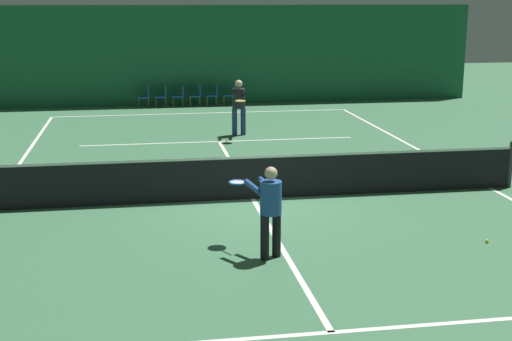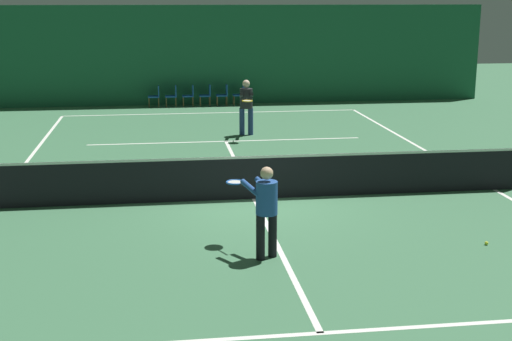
{
  "view_description": "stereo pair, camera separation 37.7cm",
  "coord_description": "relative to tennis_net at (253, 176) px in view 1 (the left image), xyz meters",
  "views": [
    {
      "loc": [
        -2.36,
        -14.62,
        4.24
      ],
      "look_at": [
        -0.11,
        -1.08,
        0.9
      ],
      "focal_mm": 50.0,
      "sensor_mm": 36.0,
      "label": 1
    },
    {
      "loc": [
        -1.99,
        -14.68,
        4.24
      ],
      "look_at": [
        -0.11,
        -1.08,
        0.9
      ],
      "focal_mm": 50.0,
      "sensor_mm": 36.0,
      "label": 2
    }
  ],
  "objects": [
    {
      "name": "player_far",
      "position": [
        0.74,
        7.31,
        0.5
      ],
      "size": [
        0.5,
        1.41,
        1.74
      ],
      "rotation": [
        0.0,
        0.0,
        -1.66
      ],
      "color": "navy",
      "rests_on": "ground"
    },
    {
      "name": "courtside_chair_2",
      "position": [
        -0.73,
        13.72,
        -0.03
      ],
      "size": [
        0.44,
        0.44,
        0.84
      ],
      "rotation": [
        0.0,
        0.0,
        -1.57
      ],
      "color": "brown",
      "rests_on": "ground"
    },
    {
      "name": "courtside_chair_4",
      "position": [
        0.62,
        13.72,
        -0.03
      ],
      "size": [
        0.44,
        0.44,
        0.84
      ],
      "rotation": [
        0.0,
        0.0,
        -1.57
      ],
      "color": "brown",
      "rests_on": "ground"
    },
    {
      "name": "player_near",
      "position": [
        -0.3,
        -3.54,
        0.4
      ],
      "size": [
        0.89,
        1.32,
        1.57
      ],
      "rotation": [
        0.0,
        0.0,
        2.03
      ],
      "color": "black",
      "rests_on": "ground"
    },
    {
      "name": "tennis_net",
      "position": [
        0.0,
        0.0,
        0.0
      ],
      "size": [
        12.0,
        0.1,
        1.07
      ],
      "color": "black",
      "rests_on": "ground"
    },
    {
      "name": "ground_plane",
      "position": [
        0.0,
        0.0,
        -0.51
      ],
      "size": [
        60.0,
        60.0,
        0.0
      ],
      "primitive_type": "plane",
      "color": "#3D704C"
    },
    {
      "name": "backdrop_curtain",
      "position": [
        0.0,
        14.27,
        1.47
      ],
      "size": [
        23.0,
        0.12,
        3.95
      ],
      "color": "#1E5B3D",
      "rests_on": "ground"
    },
    {
      "name": "court_line_sideline_right",
      "position": [
        5.5,
        0.0,
        -0.51
      ],
      "size": [
        0.1,
        23.8,
        0.0
      ],
      "color": "white",
      "rests_on": "ground"
    },
    {
      "name": "courtside_chair_0",
      "position": [
        -2.09,
        13.72,
        -0.03
      ],
      "size": [
        0.44,
        0.44,
        0.84
      ],
      "rotation": [
        0.0,
        0.0,
        -1.57
      ],
      "color": "brown",
      "rests_on": "ground"
    },
    {
      "name": "courtside_chair_3",
      "position": [
        -0.06,
        13.72,
        -0.03
      ],
      "size": [
        0.44,
        0.44,
        0.84
      ],
      "rotation": [
        0.0,
        0.0,
        -1.57
      ],
      "color": "brown",
      "rests_on": "ground"
    },
    {
      "name": "courtside_chair_1",
      "position": [
        -1.41,
        13.72,
        -0.03
      ],
      "size": [
        0.44,
        0.44,
        0.84
      ],
      "rotation": [
        0.0,
        0.0,
        -1.57
      ],
      "color": "brown",
      "rests_on": "ground"
    },
    {
      "name": "courtside_chair_5",
      "position": [
        1.29,
        13.72,
        -0.03
      ],
      "size": [
        0.44,
        0.44,
        0.84
      ],
      "rotation": [
        0.0,
        0.0,
        -1.57
      ],
      "color": "brown",
      "rests_on": "ground"
    },
    {
      "name": "court_line_service_near",
      "position": [
        0.0,
        -6.4,
        -0.51
      ],
      "size": [
        8.25,
        0.1,
        0.0
      ],
      "color": "white",
      "rests_on": "ground"
    },
    {
      "name": "court_line_baseline_far",
      "position": [
        0.0,
        11.9,
        -0.51
      ],
      "size": [
        11.0,
        0.1,
        0.0
      ],
      "color": "white",
      "rests_on": "ground"
    },
    {
      "name": "court_line_centre",
      "position": [
        0.0,
        0.0,
        -0.51
      ],
      "size": [
        0.1,
        12.8,
        0.0
      ],
      "color": "white",
      "rests_on": "ground"
    },
    {
      "name": "tennis_ball",
      "position": [
        3.65,
        -3.48,
        -0.48
      ],
      "size": [
        0.07,
        0.07,
        0.07
      ],
      "color": "#D1DB33",
      "rests_on": "ground"
    },
    {
      "name": "court_line_service_far",
      "position": [
        0.0,
        6.4,
        -0.51
      ],
      "size": [
        8.25,
        0.1,
        0.0
      ],
      "color": "white",
      "rests_on": "ground"
    }
  ]
}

